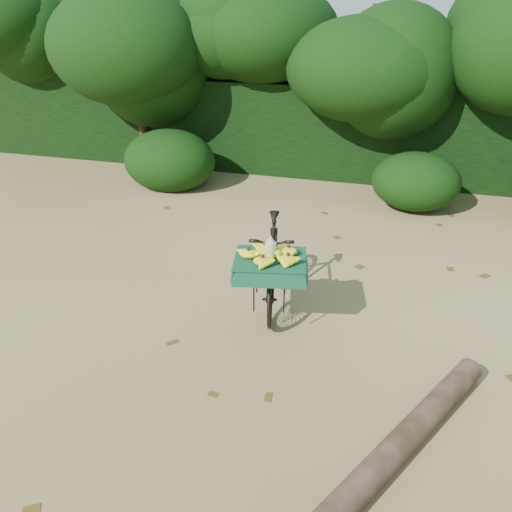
# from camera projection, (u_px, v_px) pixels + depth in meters

# --- Properties ---
(ground) EXTENTS (80.00, 80.00, 0.00)m
(ground) POSITION_uv_depth(u_px,v_px,m) (263.00, 332.00, 5.99)
(ground) COLOR tan
(ground) RESTS_ON ground
(vendor_bicycle) EXTENTS (0.97, 1.87, 1.06)m
(vendor_bicycle) POSITION_uv_depth(u_px,v_px,m) (272.00, 262.00, 6.34)
(vendor_bicycle) COLOR black
(vendor_bicycle) RESTS_ON ground
(fallen_log) EXTENTS (1.66, 2.90, 0.23)m
(fallen_log) POSITION_uv_depth(u_px,v_px,m) (384.00, 461.00, 4.22)
(fallen_log) COLOR brown
(fallen_log) RESTS_ON ground
(hedge_backdrop) EXTENTS (26.00, 1.80, 1.80)m
(hedge_backdrop) POSITION_uv_depth(u_px,v_px,m) (344.00, 126.00, 11.02)
(hedge_backdrop) COLOR black
(hedge_backdrop) RESTS_ON ground
(tree_row) EXTENTS (14.50, 2.00, 4.00)m
(tree_row) POSITION_uv_depth(u_px,v_px,m) (308.00, 74.00, 10.01)
(tree_row) COLOR black
(tree_row) RESTS_ON ground
(bush_clumps) EXTENTS (8.80, 1.70, 0.90)m
(bush_clumps) POSITION_uv_depth(u_px,v_px,m) (356.00, 179.00, 9.38)
(bush_clumps) COLOR black
(bush_clumps) RESTS_ON ground
(leaf_litter) EXTENTS (7.00, 7.30, 0.01)m
(leaf_litter) POSITION_uv_depth(u_px,v_px,m) (277.00, 303.00, 6.55)
(leaf_litter) COLOR #513915
(leaf_litter) RESTS_ON ground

